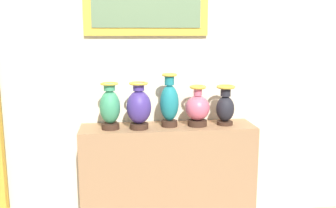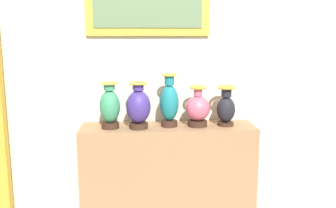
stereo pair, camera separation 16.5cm
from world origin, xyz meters
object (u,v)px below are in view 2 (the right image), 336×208
object	(u,v)px
vase_jade	(110,107)
vase_onyx	(226,107)
vase_teal	(169,103)
vase_indigo	(138,107)
vase_rose	(198,109)

from	to	relation	value
vase_jade	vase_onyx	xyz separation A→B (m)	(0.88, 0.02, -0.02)
vase_teal	vase_onyx	xyz separation A→B (m)	(0.43, -0.00, -0.04)
vase_jade	vase_indigo	distance (m)	0.21
vase_indigo	vase_rose	xyz separation A→B (m)	(0.45, 0.03, -0.03)
vase_jade	vase_onyx	world-z (taller)	vase_jade
vase_onyx	vase_jade	bearing A→B (deg)	-178.57
vase_jade	vase_onyx	bearing A→B (deg)	1.43
vase_rose	vase_onyx	world-z (taller)	vase_rose
vase_indigo	vase_onyx	world-z (taller)	vase_indigo
vase_indigo	vase_rose	bearing A→B (deg)	4.43
vase_indigo	vase_onyx	bearing A→B (deg)	3.57
vase_jade	vase_teal	size ratio (longest dim) A/B	0.86
vase_indigo	vase_rose	world-z (taller)	vase_indigo
vase_jade	vase_teal	distance (m)	0.45
vase_jade	vase_rose	size ratio (longest dim) A/B	1.11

